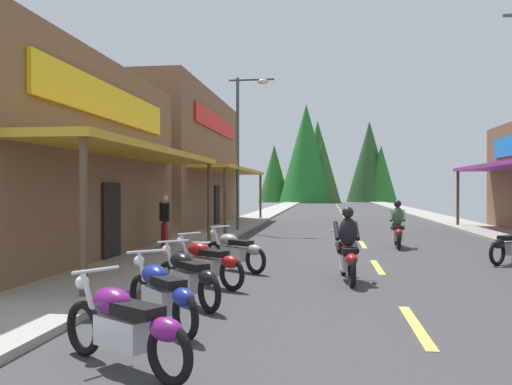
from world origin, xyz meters
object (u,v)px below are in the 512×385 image
object	(u,v)px
motorcycle_parked_left_3	(206,262)
pedestrian_browsing	(164,218)
motorcycle_parked_left_2	(188,276)
motorcycle_parked_left_1	(161,293)
motorcycle_parked_left_4	(235,250)
rider_cruising_lead	(347,250)
rider_cruising_trailing	(397,228)
motorcycle_parked_left_0	(125,325)
streetlamp_left	(244,133)

from	to	relation	value
motorcycle_parked_left_3	pedestrian_browsing	world-z (taller)	pedestrian_browsing
motorcycle_parked_left_2	motorcycle_parked_left_3	world-z (taller)	same
motorcycle_parked_left_2	motorcycle_parked_left_3	distance (m)	1.69
motorcycle_parked_left_1	motorcycle_parked_left_3	size ratio (longest dim) A/B	0.92
motorcycle_parked_left_3	motorcycle_parked_left_4	bearing A→B (deg)	-60.72
motorcycle_parked_left_3	motorcycle_parked_left_4	size ratio (longest dim) A/B	1.04
rider_cruising_lead	pedestrian_browsing	size ratio (longest dim) A/B	1.22
motorcycle_parked_left_4	pedestrian_browsing	xyz separation A→B (m)	(-2.83, 3.56, 0.54)
rider_cruising_trailing	motorcycle_parked_left_4	bearing A→B (deg)	145.04
motorcycle_parked_left_1	motorcycle_parked_left_4	world-z (taller)	same
pedestrian_browsing	motorcycle_parked_left_1	bearing A→B (deg)	61.41
motorcycle_parked_left_0	pedestrian_browsing	distance (m)	10.87
pedestrian_browsing	streetlamp_left	bearing A→B (deg)	-145.94
rider_cruising_lead	motorcycle_parked_left_1	bearing A→B (deg)	141.91
motorcycle_parked_left_1	motorcycle_parked_left_2	world-z (taller)	same
motorcycle_parked_left_0	motorcycle_parked_left_3	bearing A→B (deg)	-55.30
motorcycle_parked_left_0	motorcycle_parked_left_2	xyz separation A→B (m)	(-0.16, 3.18, 0.00)
motorcycle_parked_left_0	rider_cruising_lead	size ratio (longest dim) A/B	0.87
motorcycle_parked_left_4	pedestrian_browsing	world-z (taller)	pedestrian_browsing
motorcycle_parked_left_1	motorcycle_parked_left_2	size ratio (longest dim) A/B	1.01
motorcycle_parked_left_1	pedestrian_browsing	world-z (taller)	pedestrian_browsing
motorcycle_parked_left_0	rider_cruising_lead	distance (m)	6.34
motorcycle_parked_left_2	motorcycle_parked_left_4	world-z (taller)	same
pedestrian_browsing	rider_cruising_trailing	bearing A→B (deg)	149.47
streetlamp_left	motorcycle_parked_left_2	bearing A→B (deg)	-84.77
pedestrian_browsing	motorcycle_parked_left_3	bearing A→B (deg)	69.30
motorcycle_parked_left_3	motorcycle_parked_left_0	bearing A→B (deg)	127.89
streetlamp_left	motorcycle_parked_left_1	xyz separation A→B (m)	(1.38, -16.23, -3.93)
motorcycle_parked_left_3	rider_cruising_lead	world-z (taller)	rider_cruising_lead
motorcycle_parked_left_1	rider_cruising_trailing	size ratio (longest dim) A/B	0.77
streetlamp_left	rider_cruising_lead	bearing A→B (deg)	-71.36
rider_cruising_trailing	rider_cruising_lead	bearing A→B (deg)	168.19
streetlamp_left	motorcycle_parked_left_3	size ratio (longest dim) A/B	3.82
motorcycle_parked_left_3	pedestrian_browsing	bearing A→B (deg)	-29.74
rider_cruising_lead	motorcycle_parked_left_2	bearing A→B (deg)	128.93
motorcycle_parked_left_0	rider_cruising_lead	xyz separation A→B (m)	(2.58, 5.79, 0.17)
streetlamp_left	motorcycle_parked_left_3	distance (m)	13.68
motorcycle_parked_left_4	pedestrian_browsing	distance (m)	4.58
rider_cruising_trailing	streetlamp_left	bearing A→B (deg)	51.69
motorcycle_parked_left_4	motorcycle_parked_left_0	bearing A→B (deg)	128.90
motorcycle_parked_left_3	rider_cruising_lead	bearing A→B (deg)	-126.66
motorcycle_parked_left_0	motorcycle_parked_left_3	size ratio (longest dim) A/B	1.03
motorcycle_parked_left_0	motorcycle_parked_left_4	world-z (taller)	same
rider_cruising_lead	rider_cruising_trailing	distance (m)	6.94
streetlamp_left	pedestrian_browsing	distance (m)	8.27
motorcycle_parked_left_4	rider_cruising_lead	xyz separation A→B (m)	(2.59, -1.14, 0.17)
motorcycle_parked_left_2	motorcycle_parked_left_4	distance (m)	3.75
rider_cruising_lead	streetlamp_left	bearing A→B (deg)	13.99
motorcycle_parked_left_4	rider_cruising_trailing	size ratio (longest dim) A/B	0.81
motorcycle_parked_left_4	rider_cruising_trailing	world-z (taller)	rider_cruising_trailing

